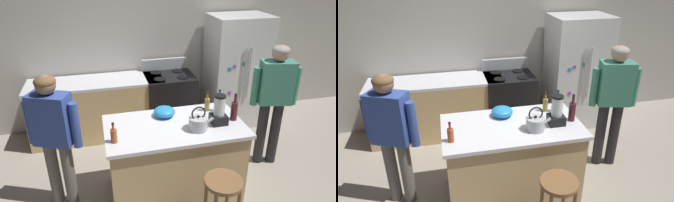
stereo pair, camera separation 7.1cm
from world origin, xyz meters
The scene contains 16 objects.
ground_plane centered at (0.00, 0.00, 0.00)m, with size 14.00×14.00×0.00m, color #9E9384.
back_wall centered at (0.00, 1.95, 1.35)m, with size 8.00×0.10×2.70m, color #BCB7AD.
kitchen_island centered at (0.00, 0.00, 0.46)m, with size 1.52×0.84×0.92m.
back_counter_run centered at (-0.80, 1.55, 0.46)m, with size 2.00×0.64×0.92m.
refrigerator centered at (1.43, 1.50, 0.90)m, with size 0.90×0.73×1.80m.
stove_range centered at (0.32, 1.52, 0.47)m, with size 0.76×0.65×1.10m.
person_by_island_left centered at (-1.26, 0.14, 0.94)m, with size 0.58×0.36×1.56m.
person_by_sink_right centered at (1.37, 0.29, 1.00)m, with size 0.60×0.30×1.65m.
bar_stool centered at (0.27, -0.74, 0.54)m, with size 0.36×0.36×0.71m.
blender_appliance centered at (0.48, -0.08, 1.06)m, with size 0.17×0.17×0.34m.
bottle_cooking_sauce centered at (-0.67, -0.19, 1.00)m, with size 0.06×0.06×0.22m.
bottle_olive_oil centered at (0.59, 0.19, 1.02)m, with size 0.07×0.07×0.28m.
bottle_vinegar centered at (0.46, 0.24, 1.01)m, with size 0.06×0.06×0.24m.
bottle_wine centered at (0.67, -0.04, 1.04)m, with size 0.08×0.08×0.32m.
mixing_bowl centered at (-0.06, 0.23, 0.98)m, with size 0.25×0.25×0.11m, color #268CD8.
tea_kettle centered at (0.22, -0.15, 1.00)m, with size 0.28×0.20×0.27m.
Camera 2 is at (-0.69, -2.77, 2.56)m, focal length 32.24 mm.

